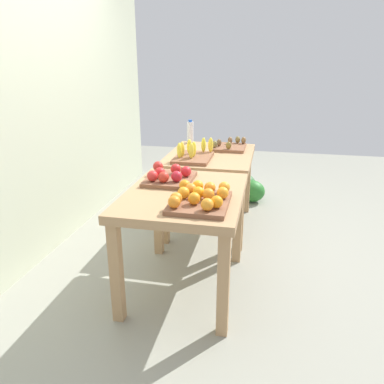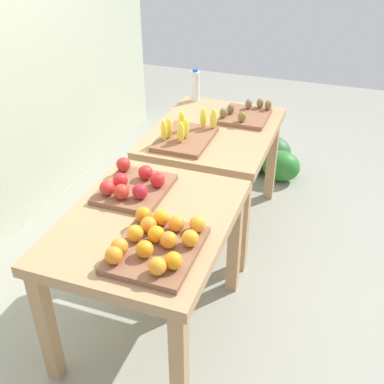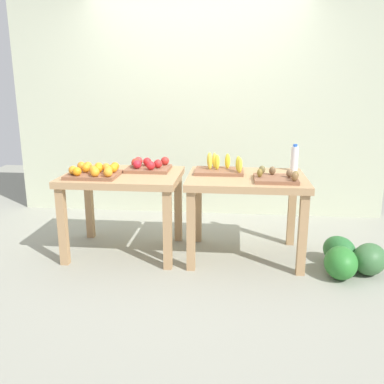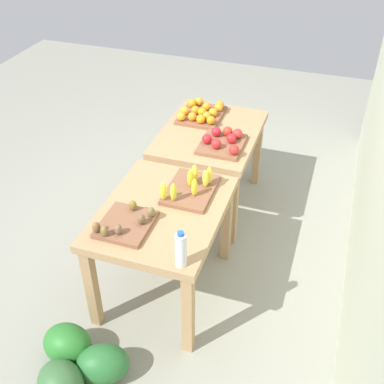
% 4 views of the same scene
% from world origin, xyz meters
% --- Properties ---
extents(ground_plane, '(8.00, 8.00, 0.00)m').
position_xyz_m(ground_plane, '(0.00, 0.00, 0.00)').
color(ground_plane, gray).
extents(display_table_left, '(1.04, 0.80, 0.76)m').
position_xyz_m(display_table_left, '(-0.56, 0.00, 0.65)').
color(display_table_left, tan).
rests_on(display_table_left, ground_plane).
extents(display_table_right, '(1.04, 0.80, 0.76)m').
position_xyz_m(display_table_right, '(0.56, 0.00, 0.65)').
color(display_table_right, tan).
rests_on(display_table_right, ground_plane).
extents(orange_bin, '(0.44, 0.37, 0.11)m').
position_xyz_m(orange_bin, '(-0.77, -0.14, 0.80)').
color(orange_bin, brown).
rests_on(orange_bin, display_table_left).
extents(apple_bin, '(0.40, 0.34, 0.11)m').
position_xyz_m(apple_bin, '(-0.36, 0.17, 0.80)').
color(apple_bin, brown).
rests_on(apple_bin, display_table_left).
extents(banana_crate, '(0.44, 0.32, 0.17)m').
position_xyz_m(banana_crate, '(0.32, 0.12, 0.80)').
color(banana_crate, brown).
rests_on(banana_crate, display_table_right).
extents(kiwi_bin, '(0.37, 0.33, 0.10)m').
position_xyz_m(kiwi_bin, '(0.80, -0.15, 0.79)').
color(kiwi_bin, brown).
rests_on(kiwi_bin, display_table_right).
extents(water_bottle, '(0.07, 0.07, 0.25)m').
position_xyz_m(water_bottle, '(1.01, 0.30, 0.88)').
color(water_bottle, silver).
rests_on(water_bottle, display_table_right).
extents(watermelon_pile, '(0.60, 0.66, 0.27)m').
position_xyz_m(watermelon_pile, '(1.44, -0.25, 0.13)').
color(watermelon_pile, '#366537').
rests_on(watermelon_pile, ground_plane).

